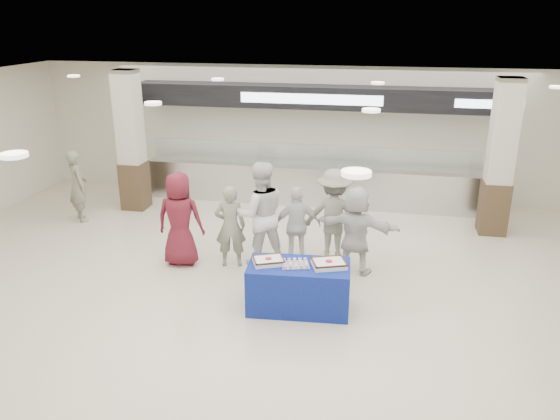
% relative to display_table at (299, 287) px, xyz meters
% --- Properties ---
extents(ground, '(14.00, 14.00, 0.00)m').
position_rel_display_table_xyz_m(ground, '(-0.54, -0.27, -0.38)').
color(ground, beige).
rests_on(ground, ground).
extents(serving_line, '(8.70, 0.85, 2.80)m').
position_rel_display_table_xyz_m(serving_line, '(-0.54, 5.12, 0.78)').
color(serving_line, silver).
rests_on(serving_line, ground).
extents(column_left, '(0.55, 0.55, 3.20)m').
position_rel_display_table_xyz_m(column_left, '(-4.54, 3.93, 1.15)').
color(column_left, '#3A2A1A').
rests_on(column_left, ground).
extents(column_right, '(0.55, 0.55, 3.20)m').
position_rel_display_table_xyz_m(column_right, '(3.46, 3.93, 1.15)').
color(column_right, '#3A2A1A').
rests_on(column_right, ground).
extents(display_table, '(1.60, 0.89, 0.75)m').
position_rel_display_table_xyz_m(display_table, '(0.00, 0.00, 0.00)').
color(display_table, navy).
rests_on(display_table, ground).
extents(sheet_cake_left, '(0.55, 0.50, 0.10)m').
position_rel_display_table_xyz_m(sheet_cake_left, '(-0.47, -0.03, 0.42)').
color(sheet_cake_left, white).
rests_on(sheet_cake_left, display_table).
extents(sheet_cake_right, '(0.59, 0.53, 0.10)m').
position_rel_display_table_xyz_m(sheet_cake_right, '(0.45, 0.05, 0.43)').
color(sheet_cake_right, white).
rests_on(sheet_cake_right, display_table).
extents(cupcake_tray, '(0.48, 0.40, 0.07)m').
position_rel_display_table_xyz_m(cupcake_tray, '(-0.05, -0.04, 0.41)').
color(cupcake_tray, '#B3B3B8').
rests_on(cupcake_tray, display_table).
extents(civilian_maroon, '(0.87, 0.59, 1.73)m').
position_rel_display_table_xyz_m(civilian_maroon, '(-2.37, 1.22, 0.49)').
color(civilian_maroon, maroon).
rests_on(civilian_maroon, ground).
extents(soldier_a, '(0.62, 0.48, 1.52)m').
position_rel_display_table_xyz_m(soldier_a, '(-1.46, 1.31, 0.39)').
color(soldier_a, slate).
rests_on(soldier_a, ground).
extents(chef_tall, '(1.15, 1.04, 1.93)m').
position_rel_display_table_xyz_m(chef_tall, '(-0.95, 1.49, 0.59)').
color(chef_tall, silver).
rests_on(chef_tall, ground).
extents(chef_short, '(0.93, 0.60, 1.47)m').
position_rel_display_table_xyz_m(chef_short, '(-0.30, 1.64, 0.36)').
color(chef_short, silver).
rests_on(chef_short, ground).
extents(soldier_b, '(1.14, 0.65, 1.75)m').
position_rel_display_table_xyz_m(soldier_b, '(0.33, 1.90, 0.50)').
color(soldier_b, slate).
rests_on(soldier_b, ground).
extents(civilian_white, '(1.54, 0.71, 1.60)m').
position_rel_display_table_xyz_m(civilian_white, '(0.76, 1.46, 0.42)').
color(civilian_white, silver).
rests_on(civilian_white, ground).
extents(soldier_bg, '(0.68, 0.68, 1.59)m').
position_rel_display_table_xyz_m(soldier_bg, '(-5.38, 2.92, 0.42)').
color(soldier_bg, slate).
rests_on(soldier_bg, ground).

